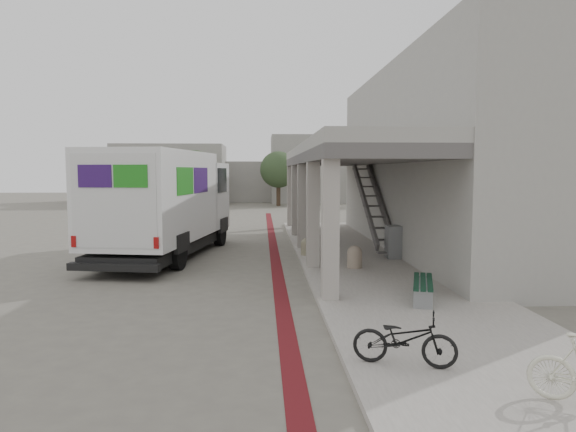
{
  "coord_description": "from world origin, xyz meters",
  "views": [
    {
      "loc": [
        0.54,
        -15.07,
        3.05
      ],
      "look_at": [
        1.39,
        1.49,
        1.6
      ],
      "focal_mm": 32.0,
      "sensor_mm": 36.0,
      "label": 1
    }
  ],
  "objects": [
    {
      "name": "bollard_near",
      "position": [
        3.36,
        0.23,
        0.46
      ],
      "size": [
        0.45,
        0.45,
        0.68
      ],
      "color": "gray",
      "rests_on": "sidewalk"
    },
    {
      "name": "tree_mid",
      "position": [
        2.0,
        30.0,
        3.18
      ],
      "size": [
        3.2,
        3.2,
        4.8
      ],
      "color": "#38281C",
      "rests_on": "ground"
    },
    {
      "name": "fedex_truck",
      "position": [
        -2.87,
        3.28,
        1.98
      ],
      "size": [
        4.05,
        9.03,
        3.72
      ],
      "rotation": [
        0.0,
        0.0,
        -0.17
      ],
      "color": "black",
      "rests_on": "ground"
    },
    {
      "name": "bollard_far",
      "position": [
        2.1,
        2.66,
        0.42
      ],
      "size": [
        0.4,
        0.4,
        0.6
      ],
      "color": "gray",
      "rests_on": "sidewalk"
    },
    {
      "name": "sidewalk",
      "position": [
        4.0,
        0.0,
        0.06
      ],
      "size": [
        4.4,
        28.0,
        0.12
      ],
      "primitive_type": "cube",
      "color": "gray",
      "rests_on": "ground"
    },
    {
      "name": "distant_backdrop",
      "position": [
        -2.84,
        35.89,
        2.7
      ],
      "size": [
        28.0,
        10.0,
        6.5
      ],
      "color": "gray",
      "rests_on": "ground"
    },
    {
      "name": "bench",
      "position": [
        4.21,
        -3.73,
        0.44
      ],
      "size": [
        0.96,
        1.94,
        0.45
      ],
      "rotation": [
        0.0,
        0.0,
        -0.3
      ],
      "color": "gray",
      "rests_on": "sidewalk"
    },
    {
      "name": "utility_cabinet",
      "position": [
        5.0,
        1.93,
        0.67
      ],
      "size": [
        0.51,
        0.67,
        1.1
      ],
      "primitive_type": "cube",
      "rotation": [
        0.0,
        0.0,
        -0.03
      ],
      "color": "gray",
      "rests_on": "sidewalk"
    },
    {
      "name": "tree_right",
      "position": [
        10.0,
        29.0,
        3.18
      ],
      "size": [
        3.2,
        3.2,
        4.8
      ],
      "color": "#38281C",
      "rests_on": "ground"
    },
    {
      "name": "ground",
      "position": [
        0.0,
        0.0,
        0.0
      ],
      "size": [
        120.0,
        120.0,
        0.0
      ],
      "primitive_type": "plane",
      "color": "#615B53",
      "rests_on": "ground"
    },
    {
      "name": "bike_lane_stripe",
      "position": [
        1.0,
        2.0,
        0.01
      ],
      "size": [
        0.35,
        40.0,
        0.01
      ],
      "primitive_type": "cube",
      "color": "#5A1217",
      "rests_on": "ground"
    },
    {
      "name": "tree_left",
      "position": [
        -5.0,
        28.0,
        3.18
      ],
      "size": [
        3.2,
        3.2,
        4.8
      ],
      "color": "#38281C",
      "rests_on": "ground"
    },
    {
      "name": "bicycle_black",
      "position": [
        2.69,
        -7.63,
        0.53
      ],
      "size": [
        1.65,
        1.0,
        0.82
      ],
      "primitive_type": "imported",
      "rotation": [
        0.0,
        0.0,
        1.25
      ],
      "color": "black",
      "rests_on": "sidewalk"
    },
    {
      "name": "transit_building",
      "position": [
        6.83,
        4.5,
        3.4
      ],
      "size": [
        7.6,
        17.0,
        7.0
      ],
      "color": "gray",
      "rests_on": "ground"
    }
  ]
}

